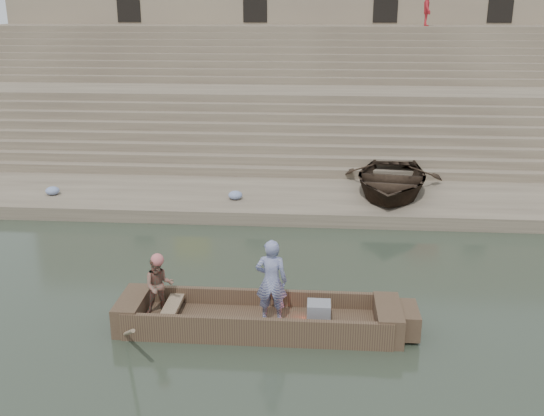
# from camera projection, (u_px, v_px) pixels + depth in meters

# --- Properties ---
(ground) EXTENTS (120.00, 120.00, 0.00)m
(ground) POSITION_uv_depth(u_px,v_px,m) (233.00, 328.00, 12.36)
(ground) COLOR #2B3729
(ground) RESTS_ON ground
(lower_landing) EXTENTS (32.00, 4.00, 0.40)m
(lower_landing) POSITION_uv_depth(u_px,v_px,m) (267.00, 200.00, 19.88)
(lower_landing) COLOR gray
(lower_landing) RESTS_ON ground
(mid_landing) EXTENTS (32.00, 3.00, 2.80)m
(mid_landing) POSITION_uv_depth(u_px,v_px,m) (282.00, 121.00, 26.61)
(mid_landing) COLOR gray
(mid_landing) RESTS_ON ground
(upper_landing) EXTENTS (32.00, 3.00, 5.20)m
(upper_landing) POSITION_uv_depth(u_px,v_px,m) (290.00, 76.00, 32.87)
(upper_landing) COLOR gray
(upper_landing) RESTS_ON ground
(ghat_steps) EXTENTS (32.00, 11.00, 5.20)m
(ghat_steps) POSITION_uv_depth(u_px,v_px,m) (284.00, 106.00, 28.09)
(ghat_steps) COLOR gray
(ghat_steps) RESTS_ON ground
(building_wall) EXTENTS (32.00, 5.07, 11.20)m
(building_wall) POSITION_uv_depth(u_px,v_px,m) (294.00, 16.00, 35.71)
(building_wall) COLOR gray
(building_wall) RESTS_ON ground
(main_rowboat) EXTENTS (5.00, 1.30, 0.22)m
(main_rowboat) POSITION_uv_depth(u_px,v_px,m) (258.00, 324.00, 12.29)
(main_rowboat) COLOR brown
(main_rowboat) RESTS_ON ground
(rowboat_trim) EXTENTS (6.04, 2.63, 1.91)m
(rowboat_trim) POSITION_uv_depth(u_px,v_px,m) (269.00, 315.00, 12.21)
(rowboat_trim) COLOR brown
(rowboat_trim) RESTS_ON ground
(standing_man) EXTENTS (0.63, 0.43, 1.70)m
(standing_man) POSITION_uv_depth(u_px,v_px,m) (271.00, 281.00, 11.95)
(standing_man) COLOR navy
(standing_man) RESTS_ON main_rowboat
(rowing_man) EXTENTS (0.71, 0.63, 1.24)m
(rowing_man) POSITION_uv_depth(u_px,v_px,m) (159.00, 286.00, 12.28)
(rowing_man) COLOR #226850
(rowing_man) RESTS_ON main_rowboat
(television) EXTENTS (0.46, 0.42, 0.40)m
(television) POSITION_uv_depth(u_px,v_px,m) (318.00, 312.00, 12.11)
(television) COLOR gray
(television) RESTS_ON main_rowboat
(beached_rowboat) EXTENTS (4.01, 5.11, 0.96)m
(beached_rowboat) POSITION_uv_depth(u_px,v_px,m) (391.00, 179.00, 19.70)
(beached_rowboat) COLOR #2D2116
(beached_rowboat) RESTS_ON lower_landing
(pedestrian) EXTENTS (0.73, 1.17, 1.74)m
(pedestrian) POSITION_uv_depth(u_px,v_px,m) (428.00, 8.00, 30.43)
(pedestrian) COLOR maroon
(pedestrian) RESTS_ON upper_landing
(cloth_bundles) EXTENTS (10.50, 1.34, 0.26)m
(cloth_bundles) POSITION_uv_depth(u_px,v_px,m) (73.00, 189.00, 19.90)
(cloth_bundles) COLOR #3F5999
(cloth_bundles) RESTS_ON lower_landing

